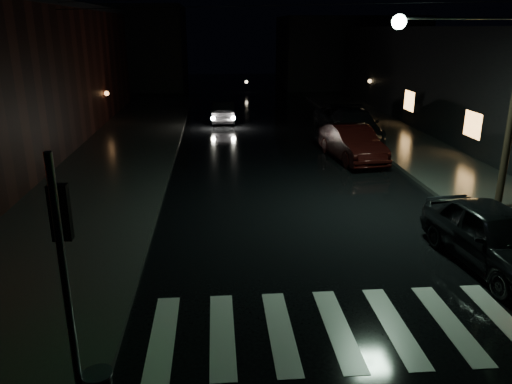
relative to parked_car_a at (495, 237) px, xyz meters
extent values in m
plane|color=black|center=(-7.07, -3.00, -0.82)|extent=(120.00, 120.00, 0.00)
cube|color=#282826|center=(-12.07, 11.00, -0.75)|extent=(6.00, 44.00, 0.15)
cube|color=#282826|center=(2.93, 11.00, -0.75)|extent=(4.00, 44.00, 0.15)
cube|color=black|center=(-17.07, 42.00, 3.18)|extent=(14.00, 10.00, 8.00)
cube|color=black|center=(6.93, 42.00, 2.68)|extent=(14.00, 10.00, 7.00)
cube|color=beige|center=(-4.07, -2.50, -0.82)|extent=(9.00, 3.00, 0.01)
cylinder|color=slate|center=(-9.37, -4.50, 1.43)|extent=(0.12, 0.12, 4.20)
cylinder|color=slate|center=(-9.07, -4.50, -0.10)|extent=(0.48, 0.48, 0.04)
cube|color=black|center=(-9.37, -4.32, 2.58)|extent=(0.28, 0.16, 0.85)
sphere|color=#0CFF33|center=(-9.37, -4.23, 2.33)|extent=(0.20, 0.20, 0.20)
cylinder|color=slate|center=(0.43, 4.00, 5.38)|extent=(4.00, 0.08, 0.08)
sphere|color=#BFFFD8|center=(-1.57, 4.00, 5.28)|extent=(0.44, 0.44, 0.44)
imported|color=black|center=(0.00, 0.00, 0.00)|extent=(2.43, 5.00, 1.64)
imported|color=black|center=(-0.77, 11.06, -0.01)|extent=(2.28, 5.08, 1.62)
imported|color=black|center=(0.53, 15.32, 0.00)|extent=(2.63, 5.81, 1.65)
imported|color=black|center=(0.43, 18.26, -0.14)|extent=(2.55, 5.05, 1.37)
imported|color=black|center=(-6.57, 21.53, -0.14)|extent=(1.54, 4.15, 1.36)
camera|label=1|loc=(-7.10, -11.28, 5.13)|focal=35.00mm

